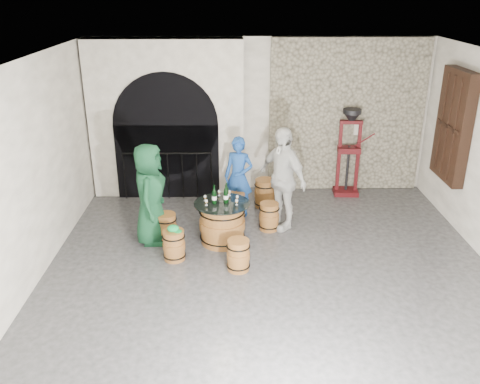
{
  "coord_description": "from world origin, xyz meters",
  "views": [
    {
      "loc": [
        -0.56,
        -6.38,
        4.15
      ],
      "look_at": [
        -0.45,
        1.17,
        1.05
      ],
      "focal_mm": 38.0,
      "sensor_mm": 36.0,
      "label": 1
    }
  ],
  "objects_px": {
    "barrel_stool_right": "(269,217)",
    "person_blue": "(239,177)",
    "barrel_stool_near_right": "(238,255)",
    "corking_press": "(349,146)",
    "barrel_stool_far": "(236,206)",
    "wine_bottle_center": "(226,195)",
    "barrel_stool_left": "(166,228)",
    "wine_bottle_left": "(214,196)",
    "person_white": "(282,178)",
    "side_barrel": "(265,193)",
    "barrel_stool_near_left": "(174,245)",
    "wine_bottle_right": "(227,194)",
    "person_green": "(150,194)",
    "barrel_table": "(222,223)"
  },
  "relations": [
    {
      "from": "barrel_stool_right",
      "to": "person_blue",
      "type": "relative_size",
      "value": 0.33
    },
    {
      "from": "barrel_stool_near_right",
      "to": "corking_press",
      "type": "bearing_deg",
      "value": 52.93
    },
    {
      "from": "barrel_stool_far",
      "to": "wine_bottle_center",
      "type": "relative_size",
      "value": 1.58
    },
    {
      "from": "barrel_stool_left",
      "to": "barrel_stool_near_right",
      "type": "bearing_deg",
      "value": -38.37
    },
    {
      "from": "wine_bottle_center",
      "to": "barrel_stool_left",
      "type": "bearing_deg",
      "value": 178.33
    },
    {
      "from": "wine_bottle_center",
      "to": "wine_bottle_left",
      "type": "bearing_deg",
      "value": -171.51
    },
    {
      "from": "person_white",
      "to": "side_barrel",
      "type": "bearing_deg",
      "value": 155.77
    },
    {
      "from": "person_blue",
      "to": "person_white",
      "type": "relative_size",
      "value": 0.82
    },
    {
      "from": "wine_bottle_left",
      "to": "barrel_stool_near_left",
      "type": "bearing_deg",
      "value": -138.3
    },
    {
      "from": "barrel_stool_left",
      "to": "wine_bottle_left",
      "type": "xyz_separation_m",
      "value": [
        0.84,
        -0.06,
        0.61
      ]
    },
    {
      "from": "barrel_stool_left",
      "to": "wine_bottle_left",
      "type": "distance_m",
      "value": 1.04
    },
    {
      "from": "barrel_stool_near_left",
      "to": "wine_bottle_left",
      "type": "relative_size",
      "value": 1.58
    },
    {
      "from": "side_barrel",
      "to": "corking_press",
      "type": "height_order",
      "value": "corking_press"
    },
    {
      "from": "barrel_stool_near_right",
      "to": "wine_bottle_right",
      "type": "bearing_deg",
      "value": 100.27
    },
    {
      "from": "person_blue",
      "to": "person_white",
      "type": "xyz_separation_m",
      "value": [
        0.77,
        -0.54,
        0.17
      ]
    },
    {
      "from": "person_white",
      "to": "corking_press",
      "type": "relative_size",
      "value": 1.03
    },
    {
      "from": "barrel_stool_right",
      "to": "person_white",
      "type": "distance_m",
      "value": 0.73
    },
    {
      "from": "person_green",
      "to": "corking_press",
      "type": "distance_m",
      "value": 4.34
    },
    {
      "from": "barrel_stool_far",
      "to": "wine_bottle_left",
      "type": "xyz_separation_m",
      "value": [
        -0.37,
        -0.95,
        0.61
      ]
    },
    {
      "from": "barrel_stool_near_left",
      "to": "side_barrel",
      "type": "xyz_separation_m",
      "value": [
        1.59,
        2.09,
        0.03
      ]
    },
    {
      "from": "barrel_stool_left",
      "to": "barrel_stool_far",
      "type": "relative_size",
      "value": 1.0
    },
    {
      "from": "person_blue",
      "to": "corking_press",
      "type": "height_order",
      "value": "corking_press"
    },
    {
      "from": "person_white",
      "to": "side_barrel",
      "type": "distance_m",
      "value": 1.14
    },
    {
      "from": "barrel_stool_left",
      "to": "person_blue",
      "type": "relative_size",
      "value": 0.33
    },
    {
      "from": "barrel_stool_near_right",
      "to": "person_white",
      "type": "height_order",
      "value": "person_white"
    },
    {
      "from": "barrel_table",
      "to": "barrel_stool_near_left",
      "type": "bearing_deg",
      "value": -142.63
    },
    {
      "from": "barrel_table",
      "to": "person_blue",
      "type": "distance_m",
      "value": 1.25
    },
    {
      "from": "barrel_table",
      "to": "wine_bottle_right",
      "type": "xyz_separation_m",
      "value": [
        0.08,
        0.1,
        0.5
      ]
    },
    {
      "from": "barrel_stool_near_left",
      "to": "corking_press",
      "type": "distance_m",
      "value": 4.4
    },
    {
      "from": "person_white",
      "to": "wine_bottle_right",
      "type": "height_order",
      "value": "person_white"
    },
    {
      "from": "barrel_stool_left",
      "to": "wine_bottle_center",
      "type": "height_order",
      "value": "wine_bottle_center"
    },
    {
      "from": "barrel_stool_left",
      "to": "barrel_table",
      "type": "bearing_deg",
      "value": -2.65
    },
    {
      "from": "barrel_stool_near_right",
      "to": "side_barrel",
      "type": "height_order",
      "value": "side_barrel"
    },
    {
      "from": "wine_bottle_left",
      "to": "side_barrel",
      "type": "bearing_deg",
      "value": 57.93
    },
    {
      "from": "side_barrel",
      "to": "barrel_stool_near_left",
      "type": "bearing_deg",
      "value": -127.32
    },
    {
      "from": "wine_bottle_center",
      "to": "wine_bottle_right",
      "type": "xyz_separation_m",
      "value": [
        0.01,
        0.09,
        0.0
      ]
    },
    {
      "from": "person_blue",
      "to": "side_barrel",
      "type": "height_order",
      "value": "person_blue"
    },
    {
      "from": "person_green",
      "to": "side_barrel",
      "type": "relative_size",
      "value": 3.05
    },
    {
      "from": "person_blue",
      "to": "wine_bottle_right",
      "type": "xyz_separation_m",
      "value": [
        -0.22,
        -1.05,
        0.1
      ]
    },
    {
      "from": "barrel_stool_far",
      "to": "barrel_stool_right",
      "type": "relative_size",
      "value": 1.0
    },
    {
      "from": "person_green",
      "to": "corking_press",
      "type": "bearing_deg",
      "value": -58.52
    },
    {
      "from": "barrel_stool_far",
      "to": "person_blue",
      "type": "xyz_separation_m",
      "value": [
        0.05,
        0.21,
        0.52
      ]
    },
    {
      "from": "person_green",
      "to": "barrel_stool_left",
      "type": "bearing_deg",
      "value": -90.01
    },
    {
      "from": "barrel_stool_left",
      "to": "side_barrel",
      "type": "height_order",
      "value": "side_barrel"
    },
    {
      "from": "barrel_stool_far",
      "to": "side_barrel",
      "type": "bearing_deg",
      "value": 44.15
    },
    {
      "from": "person_blue",
      "to": "wine_bottle_left",
      "type": "distance_m",
      "value": 1.24
    },
    {
      "from": "barrel_stool_left",
      "to": "barrel_stool_right",
      "type": "relative_size",
      "value": 1.0
    },
    {
      "from": "person_white",
      "to": "side_barrel",
      "type": "relative_size",
      "value": 3.27
    },
    {
      "from": "wine_bottle_center",
      "to": "barrel_stool_near_left",
      "type": "bearing_deg",
      "value": -144.27
    },
    {
      "from": "barrel_stool_left",
      "to": "person_white",
      "type": "bearing_deg",
      "value": 15.51
    }
  ]
}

